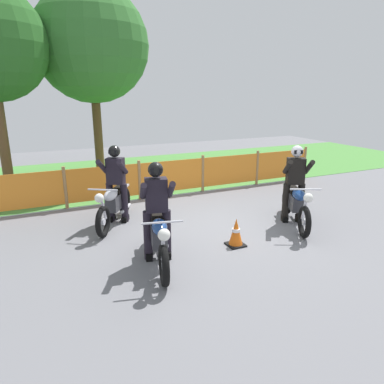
% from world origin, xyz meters
% --- Properties ---
extents(ground, '(24.00, 24.00, 0.02)m').
position_xyz_m(ground, '(0.00, 0.00, -0.01)').
color(ground, slate).
extents(grass_verge, '(24.00, 6.11, 0.01)m').
position_xyz_m(grass_verge, '(0.00, 5.57, 0.01)').
color(grass_verge, '#4C8C3D').
rests_on(grass_verge, ground).
extents(barrier_fence, '(9.42, 0.08, 1.05)m').
position_xyz_m(barrier_fence, '(0.00, 2.51, 0.54)').
color(barrier_fence, '#997547').
rests_on(barrier_fence, ground).
extents(tree_near_left, '(3.53, 3.53, 5.94)m').
position_xyz_m(tree_near_left, '(-1.38, 5.65, 4.16)').
color(tree_near_left, brown).
rests_on(tree_near_left, ground).
extents(motorcycle_lead, '(1.04, 1.89, 0.97)m').
position_xyz_m(motorcycle_lead, '(1.56, -0.70, 0.47)').
color(motorcycle_lead, black).
rests_on(motorcycle_lead, ground).
extents(motorcycle_trailing, '(0.75, 2.02, 0.97)m').
position_xyz_m(motorcycle_trailing, '(-1.70, -1.17, 0.47)').
color(motorcycle_trailing, black).
rests_on(motorcycle_trailing, ground).
extents(motorcycle_third, '(1.15, 1.78, 0.96)m').
position_xyz_m(motorcycle_third, '(-1.97, 0.93, 0.46)').
color(motorcycle_third, black).
rests_on(motorcycle_third, ground).
extents(rider_lead, '(0.70, 0.71, 1.69)m').
position_xyz_m(rider_lead, '(1.64, -0.52, 0.92)').
color(rider_lead, black).
rests_on(rider_lead, ground).
extents(rider_trailing, '(0.64, 0.65, 1.69)m').
position_xyz_m(rider_trailing, '(-1.66, -0.98, 0.92)').
color(rider_trailing, black).
rests_on(rider_trailing, ground).
extents(rider_third, '(0.71, 0.79, 1.69)m').
position_xyz_m(rider_third, '(-1.85, 1.12, 0.95)').
color(rider_third, black).
rests_on(rider_third, ground).
extents(traffic_cone, '(0.32, 0.32, 0.53)m').
position_xyz_m(traffic_cone, '(-0.16, -1.09, 0.26)').
color(traffic_cone, black).
rests_on(traffic_cone, ground).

